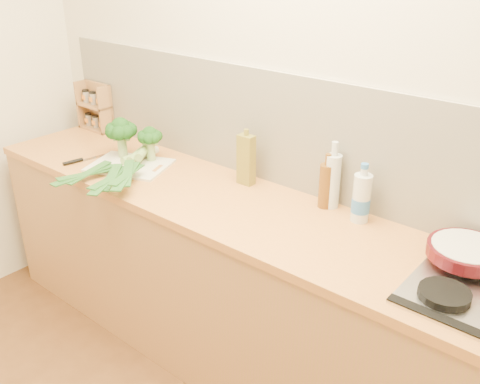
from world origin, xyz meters
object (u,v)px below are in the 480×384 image
at_px(chopping_board, 130,165).
at_px(skillet, 468,251).
at_px(chefs_knife, 79,161).
at_px(spice_rack, 96,109).

relative_size(chopping_board, skillet, 0.98).
xyz_separation_m(chopping_board, chefs_knife, (-0.26, -0.13, 0.00)).
relative_size(skillet, spice_rack, 1.40).
bearing_deg(skillet, chefs_knife, 179.22).
relative_size(chefs_knife, skillet, 0.67).
xyz_separation_m(chefs_knife, skillet, (1.93, 0.29, 0.06)).
bearing_deg(spice_rack, chefs_knife, -47.33).
bearing_deg(chefs_knife, spice_rack, 142.63).
height_order(chopping_board, chefs_knife, chefs_knife).
distance_m(chopping_board, spice_rack, 0.70).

